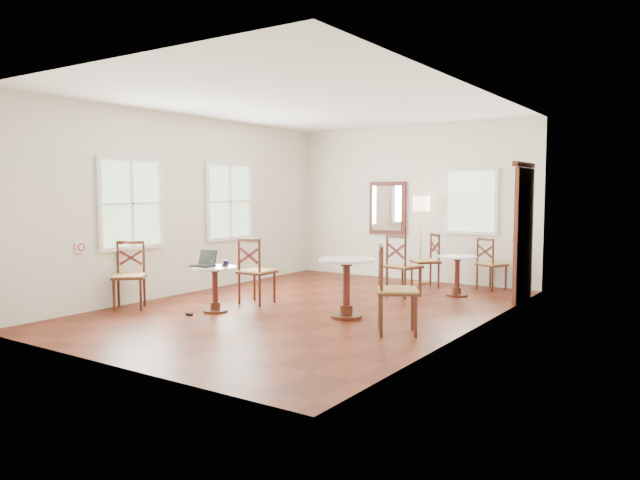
# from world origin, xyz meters

# --- Properties ---
(ground) EXTENTS (7.00, 7.00, 0.00)m
(ground) POSITION_xyz_m (0.00, 0.00, 0.00)
(ground) COLOR #571E0E
(ground) RESTS_ON ground
(room_shell) EXTENTS (5.02, 7.02, 3.01)m
(room_shell) POSITION_xyz_m (-0.06, 0.27, 1.89)
(room_shell) COLOR silver
(room_shell) RESTS_ON ground
(cafe_table_near) EXTENTS (0.62, 0.62, 0.66)m
(cafe_table_near) POSITION_xyz_m (-0.96, -0.98, 0.41)
(cafe_table_near) COLOR #421D10
(cafe_table_near) RESTS_ON ground
(cafe_table_mid) EXTENTS (0.77, 0.77, 0.82)m
(cafe_table_mid) POSITION_xyz_m (0.81, -0.26, 0.51)
(cafe_table_mid) COLOR #421D10
(cafe_table_mid) RESTS_ON ground
(cafe_table_back) EXTENTS (0.63, 0.63, 0.67)m
(cafe_table_back) POSITION_xyz_m (1.44, 2.23, 0.42)
(cafe_table_back) COLOR #421D10
(cafe_table_back) RESTS_ON ground
(chair_near_a) EXTENTS (0.50, 0.50, 1.03)m
(chair_near_a) POSITION_xyz_m (-0.88, -0.17, 0.51)
(chair_near_a) COLOR #421D10
(chair_near_a) RESTS_ON ground
(chair_near_b) EXTENTS (0.65, 0.65, 1.00)m
(chair_near_b) POSITION_xyz_m (-2.19, -1.50, 0.50)
(chair_near_b) COLOR #421D10
(chair_near_b) RESTS_ON ground
(chair_mid_a) EXTENTS (0.58, 0.58, 1.03)m
(chair_mid_a) POSITION_xyz_m (0.72, 1.66, 0.51)
(chair_mid_a) COLOR #421D10
(chair_mid_a) RESTS_ON ground
(chair_mid_b) EXTENTS (0.68, 0.68, 1.08)m
(chair_mid_b) POSITION_xyz_m (1.78, -0.70, 0.54)
(chair_mid_b) COLOR #421D10
(chair_mid_b) RESTS_ON ground
(chair_back_a) EXTENTS (0.56, 0.56, 0.92)m
(chair_back_a) POSITION_xyz_m (1.69, 3.19, 0.46)
(chair_back_a) COLOR #421D10
(chair_back_a) RESTS_ON ground
(chair_back_b) EXTENTS (0.63, 0.63, 0.97)m
(chair_back_b) POSITION_xyz_m (0.65, 2.79, 0.48)
(chair_back_b) COLOR #421D10
(chair_back_b) RESTS_ON ground
(floor_lamp) EXTENTS (0.32, 0.32, 1.65)m
(floor_lamp) POSITION_xyz_m (0.37, 3.15, 1.40)
(floor_lamp) COLOR #BF8C3F
(floor_lamp) RESTS_ON ground
(laptop) EXTENTS (0.33, 0.28, 0.23)m
(laptop) POSITION_xyz_m (-1.12, -1.01, 0.72)
(laptop) COLOR black
(laptop) RESTS_ON cafe_table_near
(mouse) EXTENTS (0.10, 0.08, 0.03)m
(mouse) POSITION_xyz_m (-0.86, -0.89, 0.68)
(mouse) COLOR black
(mouse) RESTS_ON cafe_table_near
(navy_mug) EXTENTS (0.10, 0.07, 0.08)m
(navy_mug) POSITION_xyz_m (-0.89, -0.82, 0.70)
(navy_mug) COLOR black
(navy_mug) RESTS_ON cafe_table_near
(water_glass) EXTENTS (0.06, 0.06, 0.10)m
(water_glass) POSITION_xyz_m (-0.90, -1.11, 0.71)
(water_glass) COLOR white
(water_glass) RESTS_ON cafe_table_near
(power_adapter) EXTENTS (0.09, 0.05, 0.04)m
(power_adapter) POSITION_xyz_m (-1.09, -1.36, 0.02)
(power_adapter) COLOR black
(power_adapter) RESTS_ON ground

